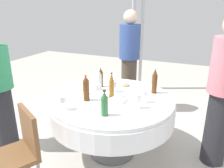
# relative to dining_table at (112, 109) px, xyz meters

# --- Properties ---
(ground_plane) EXTENTS (10.00, 10.00, 0.00)m
(ground_plane) POSITION_rel_dining_table_xyz_m (0.00, 0.00, -0.59)
(ground_plane) COLOR #B7B2A8
(dining_table) EXTENTS (1.45, 1.45, 0.74)m
(dining_table) POSITION_rel_dining_table_xyz_m (0.00, 0.00, 0.00)
(dining_table) COLOR white
(dining_table) RESTS_ON ground_plane
(bottle_green_rear) EXTENTS (0.07, 0.07, 0.26)m
(bottle_green_rear) POSITION_rel_dining_table_xyz_m (-0.42, -0.10, 0.27)
(bottle_green_rear) COLOR #2D6B38
(bottle_green_rear) RESTS_ON dining_table
(bottle_brown_outer) EXTENTS (0.07, 0.07, 0.29)m
(bottle_brown_outer) POSITION_rel_dining_table_xyz_m (-0.18, 0.23, 0.28)
(bottle_brown_outer) COLOR #593314
(bottle_brown_outer) RESTS_ON dining_table
(bottle_amber_left) EXTENTS (0.06, 0.06, 0.29)m
(bottle_amber_left) POSITION_rel_dining_table_xyz_m (0.03, 0.02, 0.28)
(bottle_amber_left) COLOR #8C5619
(bottle_amber_left) RESTS_ON dining_table
(bottle_clear_far) EXTENTS (0.06, 0.06, 0.26)m
(bottle_clear_far) POSITION_rel_dining_table_xyz_m (0.19, 0.25, 0.27)
(bottle_clear_far) COLOR silver
(bottle_clear_far) RESTS_ON dining_table
(bottle_brown_right) EXTENTS (0.06, 0.06, 0.32)m
(bottle_brown_right) POSITION_rel_dining_table_xyz_m (0.34, -0.41, 0.29)
(bottle_brown_right) COLOR #593314
(bottle_brown_right) RESTS_ON dining_table
(bottle_brown_front) EXTENTS (0.06, 0.06, 0.26)m
(bottle_brown_front) POSITION_rel_dining_table_xyz_m (0.29, 0.29, 0.27)
(bottle_brown_front) COLOR #593314
(bottle_brown_front) RESTS_ON dining_table
(wine_glass_far) EXTENTS (0.07, 0.07, 0.15)m
(wine_glass_far) POSITION_rel_dining_table_xyz_m (-0.48, 0.33, 0.26)
(wine_glass_far) COLOR white
(wine_glass_far) RESTS_ON dining_table
(wine_glass_right) EXTENTS (0.07, 0.07, 0.15)m
(wine_glass_right) POSITION_rel_dining_table_xyz_m (-0.14, -0.35, 0.25)
(wine_glass_right) COLOR white
(wine_glass_right) RESTS_ON dining_table
(wine_glass_front) EXTENTS (0.06, 0.06, 0.16)m
(wine_glass_front) POSITION_rel_dining_table_xyz_m (-0.06, 0.16, 0.26)
(wine_glass_front) COLOR white
(wine_glass_front) RESTS_ON dining_table
(wine_glass_mid) EXTENTS (0.07, 0.07, 0.14)m
(wine_glass_mid) POSITION_rel_dining_table_xyz_m (0.18, 0.05, 0.24)
(wine_glass_mid) COLOR white
(wine_glass_mid) RESTS_ON dining_table
(wine_glass_north) EXTENTS (0.06, 0.06, 0.14)m
(wine_glass_north) POSITION_rel_dining_table_xyz_m (0.02, -0.37, 0.25)
(wine_glass_north) COLOR white
(wine_glass_north) RESTS_ON dining_table
(plate_north) EXTENTS (0.23, 0.23, 0.04)m
(plate_north) POSITION_rel_dining_table_xyz_m (0.40, -0.03, 0.16)
(plate_north) COLOR white
(plate_north) RESTS_ON dining_table
(plate_near) EXTENTS (0.25, 0.25, 0.04)m
(plate_near) POSITION_rel_dining_table_xyz_m (0.06, 0.40, 0.16)
(plate_near) COLOR white
(plate_near) RESTS_ON dining_table
(knife_outer) EXTENTS (0.14, 0.13, 0.00)m
(knife_outer) POSITION_rel_dining_table_xyz_m (0.17, -0.25, 0.15)
(knife_outer) COLOR silver
(knife_outer) RESTS_ON dining_table
(knife_left) EXTENTS (0.13, 0.15, 0.00)m
(knife_left) POSITION_rel_dining_table_xyz_m (-0.28, -0.38, 0.15)
(knife_left) COLOR silver
(knife_left) RESTS_ON dining_table
(knife_far) EXTENTS (0.04, 0.18, 0.00)m
(knife_far) POSITION_rel_dining_table_xyz_m (-0.40, 0.10, 0.15)
(knife_far) COLOR silver
(knife_far) RESTS_ON dining_table
(folded_napkin) EXTENTS (0.19, 0.19, 0.02)m
(folded_napkin) POSITION_rel_dining_table_xyz_m (-0.06, -0.10, 0.16)
(folded_napkin) COLOR white
(folded_napkin) RESTS_ON dining_table
(person_outer) EXTENTS (0.34, 0.34, 1.69)m
(person_outer) POSITION_rel_dining_table_xyz_m (1.27, 0.24, 0.30)
(person_outer) COLOR #4C3F33
(person_outer) RESTS_ON ground_plane
(person_left) EXTENTS (0.34, 0.34, 1.69)m
(person_left) POSITION_rel_dining_table_xyz_m (0.31, -1.15, 0.30)
(person_left) COLOR #26262B
(person_left) RESTS_ON ground_plane
(chair_front) EXTENTS (0.54, 0.54, 0.87)m
(chair_front) POSITION_rel_dining_table_xyz_m (-0.93, 0.51, -0.07)
(chair_front) COLOR brown
(chair_front) RESTS_ON ground_plane
(tent_pole_main) EXTENTS (0.07, 0.07, 2.33)m
(tent_pole_main) POSITION_rel_dining_table_xyz_m (2.23, 0.50, 0.57)
(tent_pole_main) COLOR #B2B5B7
(tent_pole_main) RESTS_ON ground_plane
(tent_pole_secondary) EXTENTS (0.07, 0.07, 2.39)m
(tent_pole_secondary) POSITION_rel_dining_table_xyz_m (2.33, 0.34, 0.60)
(tent_pole_secondary) COLOR #B2B5B7
(tent_pole_secondary) RESTS_ON ground_plane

